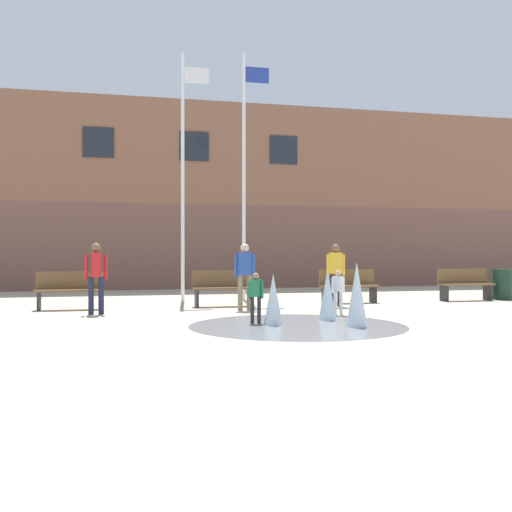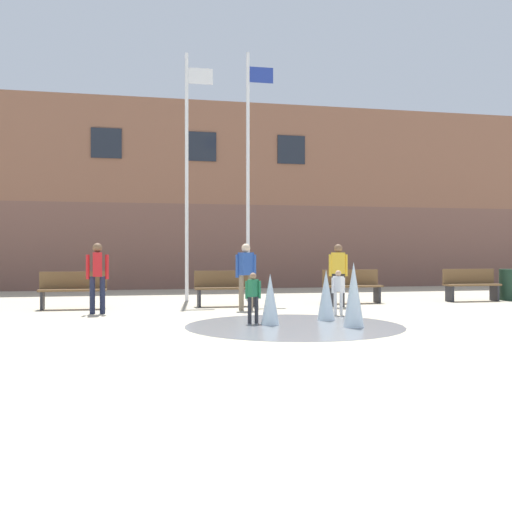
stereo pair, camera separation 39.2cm
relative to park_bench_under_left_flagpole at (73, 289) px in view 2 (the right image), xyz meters
The scene contains 15 objects.
ground_plane 10.30m from the park_bench_under_left_flagpole, 67.13° to the right, with size 100.00×100.00×0.00m, color #BCB299.
library_building 11.58m from the park_bench_under_left_flagpole, 69.01° to the left, with size 36.00×6.05×7.16m.
splash_fountain 6.43m from the park_bench_under_left_flagpole, 41.31° to the right, with size 4.09×4.09×1.20m.
park_bench_under_left_flagpole is the anchor object (origin of this frame).
park_bench_center 3.77m from the park_bench_under_left_flagpole, ahead, with size 1.60×0.44×0.91m.
park_bench_under_right_flagpole 7.28m from the park_bench_under_left_flagpole, ahead, with size 1.60×0.44×0.91m.
park_bench_near_trashcan 10.84m from the park_bench_under_left_flagpole, ahead, with size 1.60×0.44×0.91m.
child_with_pink_shirt 6.43m from the park_bench_under_left_flagpole, 24.55° to the right, with size 0.31×0.24×0.99m.
adult_watching 6.59m from the park_bench_under_left_flagpole, ahead, with size 0.50×0.33×1.59m.
teen_by_trashcan 4.25m from the park_bench_under_left_flagpole, 15.73° to the right, with size 0.50×0.34×1.59m.
child_in_fountain 5.32m from the park_bench_under_left_flagpole, 45.86° to the right, with size 0.31×0.23×0.99m.
adult_near_bench 1.54m from the park_bench_under_left_flagpole, 63.93° to the right, with size 0.50×0.35×1.59m.
flagpole_left 4.80m from the park_bench_under_left_flagpole, 32.28° to the left, with size 0.80×0.10×7.04m.
flagpole_right 6.10m from the park_bench_under_left_flagpole, 21.58° to the left, with size 0.80×0.10×7.17m.
trash_can 12.08m from the park_bench_under_left_flagpole, ahead, with size 0.56×0.56×0.90m, color #193323.
Camera 2 is at (-2.59, -5.69, 1.37)m, focal length 42.00 mm.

